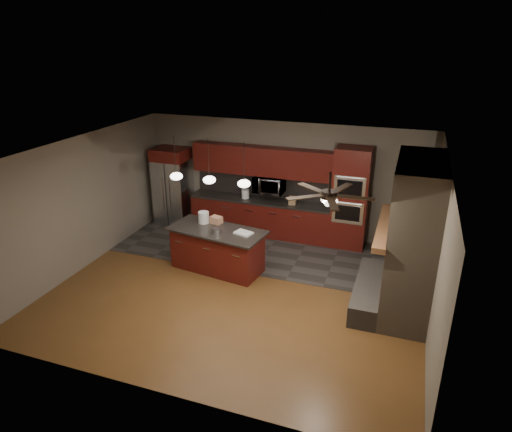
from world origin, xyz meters
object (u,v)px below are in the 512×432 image
at_px(white_bucket, 204,217).
at_px(paint_tray, 244,233).
at_px(kitchen_island, 217,249).
at_px(refrigerator, 173,186).
at_px(cardboard_box, 216,220).
at_px(microwave, 269,185).
at_px(paint_can, 216,231).
at_px(counter_bucket, 245,194).
at_px(counter_box, 292,200).
at_px(oven_tower, 350,199).

xyz_separation_m(white_bucket, paint_tray, (1.02, -0.26, -0.11)).
height_order(kitchen_island, paint_tray, paint_tray).
bearing_deg(refrigerator, cardboard_box, -40.44).
xyz_separation_m(microwave, paint_can, (-0.39, -2.30, -0.33)).
distance_m(microwave, counter_bucket, 0.67).
height_order(refrigerator, counter_bucket, refrigerator).
height_order(paint_can, counter_box, counter_box).
relative_size(cardboard_box, counter_bucket, 1.11).
xyz_separation_m(paint_can, cardboard_box, (-0.22, 0.48, 0.02)).
height_order(refrigerator, counter_box, refrigerator).
height_order(kitchen_island, white_bucket, white_bucket).
xyz_separation_m(oven_tower, counter_box, (-1.36, -0.04, -0.19)).
relative_size(counter_bucket, counter_box, 1.13).
bearing_deg(counter_box, paint_tray, -106.62).
height_order(refrigerator, white_bucket, refrigerator).
bearing_deg(counter_box, kitchen_island, -121.45).
height_order(white_bucket, counter_box, white_bucket).
height_order(paint_tray, counter_box, counter_box).
relative_size(white_bucket, paint_can, 1.51).
bearing_deg(counter_bucket, cardboard_box, -90.13).
relative_size(paint_tray, counter_bucket, 1.62).
xyz_separation_m(kitchen_island, paint_tray, (0.60, -0.01, 0.47)).
height_order(oven_tower, paint_can, oven_tower).
height_order(microwave, cardboard_box, microwave).
bearing_deg(counter_bucket, counter_box, -2.35).
bearing_deg(cardboard_box, counter_bucket, 105.84).
distance_m(kitchen_island, counter_bucket, 2.16).
bearing_deg(counter_box, oven_tower, -1.74).
distance_m(refrigerator, kitchen_island, 2.98).
distance_m(paint_can, counter_bucket, 2.26).
distance_m(refrigerator, paint_can, 3.09).
bearing_deg(paint_tray, paint_can, -148.12).
bearing_deg(paint_tray, oven_tower, 64.69).
bearing_deg(white_bucket, paint_tray, -14.50).
xyz_separation_m(refrigerator, cardboard_box, (1.98, -1.69, -0.01)).
relative_size(refrigerator, cardboard_box, 8.37).
xyz_separation_m(microwave, refrigerator, (-2.59, -0.13, -0.29)).
bearing_deg(paint_can, counter_bucket, 95.37).
xyz_separation_m(white_bucket, paint_can, (0.48, -0.41, -0.07)).
bearing_deg(microwave, kitchen_island, -102.19).
bearing_deg(counter_bucket, oven_tower, -0.16).
bearing_deg(paint_tray, refrigerator, 159.52).
bearing_deg(cardboard_box, kitchen_island, -49.35).
xyz_separation_m(paint_can, counter_box, (1.01, 2.20, 0.02)).
bearing_deg(refrigerator, counter_bucket, 2.34).
height_order(microwave, paint_can, microwave).
distance_m(refrigerator, white_bucket, 2.46).
distance_m(counter_bucket, counter_box, 1.22).
height_order(oven_tower, white_bucket, oven_tower).
xyz_separation_m(paint_tray, cardboard_box, (-0.75, 0.33, 0.06)).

